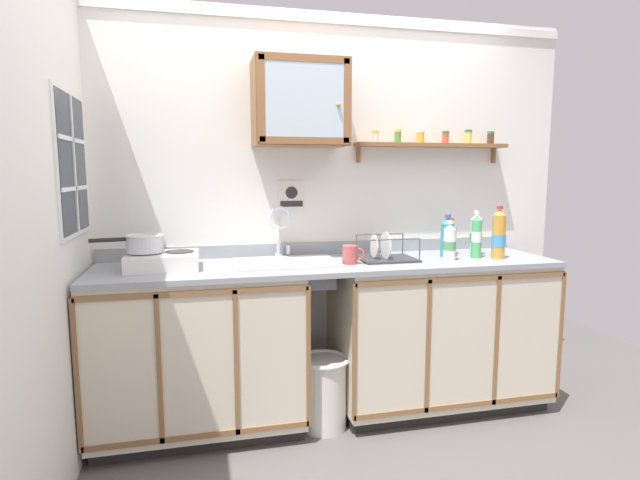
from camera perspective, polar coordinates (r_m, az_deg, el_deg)
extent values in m
plane|color=#565451|center=(2.99, 3.16, -22.14)|extent=(5.74, 5.74, 0.00)
cube|color=silver|center=(3.28, -0.17, 3.23)|extent=(3.34, 0.05, 2.46)
cube|color=white|center=(3.37, -0.04, 23.62)|extent=(3.34, 0.02, 0.05)
cube|color=silver|center=(2.33, -29.43, 0.44)|extent=(0.05, 3.48, 2.46)
cube|color=black|center=(3.22, -13.23, -19.19)|extent=(1.12, 0.56, 0.08)
cube|color=beige|center=(3.02, -13.50, -11.55)|extent=(1.14, 0.62, 0.85)
cube|color=brown|center=(2.61, -13.76, -5.82)|extent=(1.14, 0.01, 0.03)
cube|color=brown|center=(2.88, -13.26, -20.65)|extent=(1.14, 0.01, 0.03)
cube|color=brown|center=(2.79, -25.69, -13.74)|extent=(0.02, 0.01, 0.78)
cube|color=brown|center=(2.73, -17.62, -13.78)|extent=(0.02, 0.01, 0.78)
cube|color=brown|center=(2.73, -9.38, -13.55)|extent=(0.02, 0.01, 0.78)
cube|color=brown|center=(2.77, -1.29, -13.06)|extent=(0.02, 0.01, 0.78)
cube|color=black|center=(3.53, 12.66, -16.68)|extent=(1.28, 0.56, 0.08)
cube|color=beige|center=(3.35, 13.12, -9.62)|extent=(1.30, 0.62, 0.85)
cube|color=brown|center=(2.98, 16.03, -4.22)|extent=(1.30, 0.01, 0.03)
cube|color=brown|center=(3.22, 15.51, -17.52)|extent=(1.30, 0.01, 0.03)
cube|color=brown|center=(2.84, 3.90, -12.62)|extent=(0.02, 0.01, 0.78)
cube|color=brown|center=(2.99, 12.04, -11.71)|extent=(0.02, 0.01, 0.78)
cube|color=brown|center=(3.19, 19.23, -10.71)|extent=(0.02, 0.01, 0.78)
cube|color=brown|center=(3.44, 25.43, -9.71)|extent=(0.02, 0.01, 0.78)
cube|color=gray|center=(3.00, 1.30, -2.79)|extent=(2.70, 0.65, 0.03)
cube|color=gray|center=(3.28, -0.03, -0.92)|extent=(2.70, 0.02, 0.08)
cube|color=silver|center=(2.96, -3.73, -2.53)|extent=(0.59, 0.41, 0.01)
cube|color=slate|center=(2.99, -3.71, -4.99)|extent=(0.50, 0.33, 0.01)
cube|color=slate|center=(3.14, -4.24, -3.27)|extent=(0.50, 0.01, 0.13)
cube|color=slate|center=(2.81, -3.13, -4.56)|extent=(0.50, 0.01, 0.13)
cylinder|color=#4C4C51|center=(2.99, -3.71, -5.03)|extent=(0.04, 0.04, 0.01)
cylinder|color=silver|center=(3.18, -4.67, -1.73)|extent=(0.05, 0.05, 0.02)
cylinder|color=silver|center=(3.16, -4.69, 0.54)|extent=(0.02, 0.02, 0.23)
torus|color=silver|center=(3.09, -4.54, 2.52)|extent=(0.14, 0.02, 0.14)
cylinder|color=silver|center=(3.18, -3.60, -1.10)|extent=(0.02, 0.02, 0.06)
cube|color=silver|center=(2.91, -17.26, -2.28)|extent=(0.38, 0.30, 0.09)
cylinder|color=#2D2D2D|center=(2.94, -19.05, -1.36)|extent=(0.15, 0.15, 0.01)
cylinder|color=#2D2D2D|center=(2.92, -15.47, -1.26)|extent=(0.15, 0.15, 0.01)
cylinder|color=black|center=(2.79, -19.32, -2.80)|extent=(0.03, 0.02, 0.03)
cylinder|color=black|center=(2.77, -15.55, -2.70)|extent=(0.03, 0.02, 0.03)
cylinder|color=silver|center=(2.93, -19.09, -0.43)|extent=(0.20, 0.20, 0.09)
torus|color=silver|center=(2.92, -19.13, 0.46)|extent=(0.20, 0.20, 0.01)
cylinder|color=black|center=(2.92, -22.80, 0.00)|extent=(0.18, 0.05, 0.02)
cylinder|color=#4CB266|center=(3.28, 17.15, 0.10)|extent=(0.06, 0.06, 0.23)
cone|color=#4CB266|center=(3.26, 17.24, 2.37)|extent=(0.06, 0.06, 0.03)
cylinder|color=white|center=(3.26, 17.26, 2.79)|extent=(0.03, 0.03, 0.02)
cylinder|color=white|center=(3.28, 17.16, 0.35)|extent=(0.06, 0.06, 0.07)
cylinder|color=#8CB7E0|center=(3.38, 14.45, -0.03)|extent=(0.08, 0.08, 0.18)
cone|color=#8CB7E0|center=(3.37, 14.51, 1.78)|extent=(0.07, 0.07, 0.03)
cylinder|color=red|center=(3.37, 14.52, 2.24)|extent=(0.03, 0.03, 0.02)
cylinder|color=white|center=(3.38, 14.44, -0.16)|extent=(0.08, 0.08, 0.05)
cylinder|color=white|center=(3.15, 14.36, -0.53)|extent=(0.07, 0.07, 0.19)
cone|color=white|center=(3.13, 14.42, 1.47)|extent=(0.07, 0.07, 0.03)
cylinder|color=white|center=(3.13, 14.44, 1.95)|extent=(0.03, 0.03, 0.02)
cylinder|color=#4C9959|center=(3.15, 14.35, -0.61)|extent=(0.08, 0.08, 0.05)
cylinder|color=teal|center=(3.27, 14.11, -0.03)|extent=(0.08, 0.08, 0.21)
cone|color=teal|center=(3.26, 14.18, 2.12)|extent=(0.08, 0.08, 0.04)
cylinder|color=#2D59B2|center=(3.26, 14.20, 2.62)|extent=(0.04, 0.04, 0.02)
cylinder|color=#3F8CCC|center=(3.27, 14.12, -0.01)|extent=(0.09, 0.09, 0.06)
cylinder|color=silver|center=(3.40, 17.11, 0.33)|extent=(0.07, 0.07, 0.23)
cone|color=silver|center=(3.39, 17.20, 2.55)|extent=(0.07, 0.07, 0.03)
cylinder|color=white|center=(3.39, 17.22, 3.00)|extent=(0.03, 0.03, 0.02)
cylinder|color=#4C9959|center=(3.40, 17.11, 0.23)|extent=(0.08, 0.08, 0.06)
cylinder|color=gold|center=(3.29, 19.43, 0.34)|extent=(0.08, 0.08, 0.27)
cone|color=gold|center=(3.28, 19.55, 2.97)|extent=(0.08, 0.08, 0.04)
cylinder|color=red|center=(3.28, 19.57, 3.46)|extent=(0.04, 0.04, 0.02)
cylinder|color=#3F8CCC|center=(3.29, 19.41, -0.05)|extent=(0.08, 0.08, 0.08)
cube|color=#333338|center=(3.10, 7.52, -2.12)|extent=(0.34, 0.28, 0.01)
cylinder|color=#4C4F54|center=(2.91, 5.60, -1.29)|extent=(0.01, 0.01, 0.13)
cylinder|color=#4C4F54|center=(3.03, 11.14, -1.06)|extent=(0.01, 0.01, 0.13)
cylinder|color=#4C4F54|center=(3.15, 4.10, -0.59)|extent=(0.01, 0.01, 0.13)
cylinder|color=#4C4F54|center=(3.26, 9.28, -0.41)|extent=(0.01, 0.01, 0.13)
cylinder|color=#4C4F54|center=(2.96, 8.44, 0.07)|extent=(0.31, 0.01, 0.01)
cylinder|color=#4C4F54|center=(3.20, 6.75, 0.66)|extent=(0.31, 0.01, 0.01)
cylinder|color=white|center=(3.06, 6.08, -0.69)|extent=(0.01, 0.14, 0.14)
cylinder|color=white|center=(3.08, 7.40, -0.65)|extent=(0.01, 0.17, 0.17)
cylinder|color=#B24C47|center=(2.94, 3.37, -1.65)|extent=(0.09, 0.09, 0.11)
torus|color=#B24C47|center=(2.94, 4.34, -1.56)|extent=(0.07, 0.03, 0.07)
cube|color=brown|center=(3.10, -2.31, 15.09)|extent=(0.55, 0.30, 0.50)
cube|color=silver|center=(2.95, -1.71, 15.48)|extent=(0.45, 0.01, 0.41)
cube|color=brown|center=(2.91, -6.67, 15.54)|extent=(0.04, 0.01, 0.47)
cube|color=brown|center=(3.00, 3.09, 15.32)|extent=(0.04, 0.01, 0.47)
cube|color=brown|center=(2.98, -1.72, 19.76)|extent=(0.52, 0.01, 0.04)
cube|color=brown|center=(2.92, -1.68, 11.11)|extent=(0.52, 0.01, 0.04)
sphere|color=olive|center=(2.97, 2.12, 14.92)|extent=(0.02, 0.02, 0.02)
cube|color=brown|center=(3.43, 12.48, 10.36)|extent=(1.03, 0.14, 0.02)
cube|color=brown|center=(3.30, 4.33, 9.55)|extent=(0.02, 0.03, 0.10)
cube|color=brown|center=(3.71, 18.90, 8.95)|extent=(0.02, 0.03, 0.10)
cylinder|color=silver|center=(3.28, 6.24, 11.34)|extent=(0.04, 0.04, 0.06)
cylinder|color=yellow|center=(3.28, 6.25, 11.98)|extent=(0.04, 0.04, 0.02)
cylinder|color=#598C3F|center=(3.33, 8.73, 11.32)|extent=(0.04, 0.04, 0.07)
cylinder|color=yellow|center=(3.33, 8.75, 12.04)|extent=(0.04, 0.04, 0.02)
cylinder|color=gold|center=(3.41, 11.19, 11.19)|extent=(0.05, 0.05, 0.07)
cylinder|color=white|center=(3.41, 11.21, 11.89)|extent=(0.05, 0.05, 0.02)
cylinder|color=#CC4C33|center=(3.48, 13.92, 11.00)|extent=(0.04, 0.04, 0.06)
cylinder|color=#33723F|center=(3.48, 13.94, 11.66)|extent=(0.04, 0.04, 0.02)
cylinder|color=#E0C659|center=(3.56, 16.30, 10.94)|extent=(0.05, 0.05, 0.08)
cylinder|color=#33723F|center=(3.56, 16.33, 11.67)|extent=(0.05, 0.05, 0.02)
cylinder|color=#4C3326|center=(3.63, 18.61, 10.71)|extent=(0.04, 0.04, 0.07)
cylinder|color=#33723F|center=(3.64, 18.64, 11.37)|extent=(0.05, 0.05, 0.02)
cube|color=silver|center=(3.21, -3.23, 4.90)|extent=(0.17, 0.01, 0.20)
cube|color=#262626|center=(3.21, -3.20, 4.09)|extent=(0.14, 0.00, 0.04)
cylinder|color=#262626|center=(3.21, -3.21, 5.34)|extent=(0.08, 0.00, 0.08)
cube|color=#262D38|center=(2.84, -26.03, 7.67)|extent=(0.01, 0.55, 0.68)
cube|color=white|center=(2.84, -26.23, 7.66)|extent=(0.02, 0.59, 0.72)
cube|color=white|center=(2.84, -25.92, 7.68)|extent=(0.01, 0.02, 0.68)
cube|color=white|center=(2.84, -25.77, 5.26)|extent=(0.01, 0.55, 0.02)
cube|color=white|center=(2.85, -26.06, 10.10)|extent=(0.01, 0.55, 0.02)
cylinder|color=silver|center=(3.08, 0.41, -16.86)|extent=(0.27, 0.27, 0.41)
torus|color=white|center=(3.00, 0.41, -13.28)|extent=(0.30, 0.30, 0.03)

